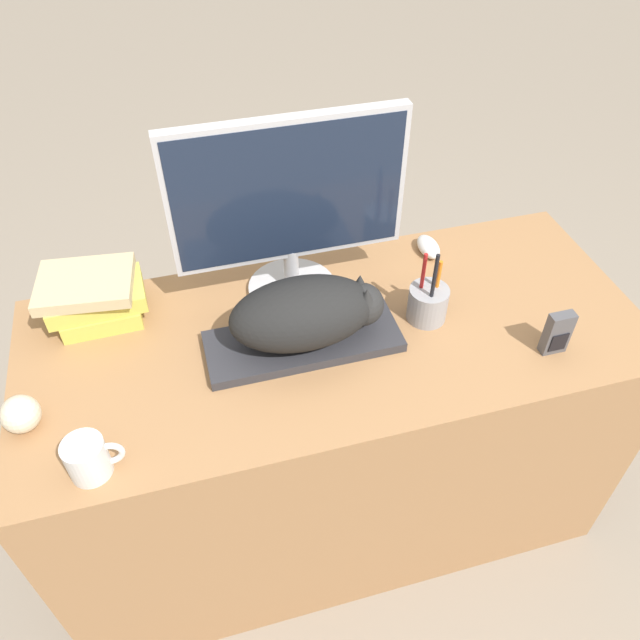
% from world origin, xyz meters
% --- Properties ---
extents(ground_plane, '(12.00, 12.00, 0.00)m').
position_xyz_m(ground_plane, '(0.00, 0.00, 0.00)').
color(ground_plane, gray).
extents(desk, '(1.45, 0.62, 0.78)m').
position_xyz_m(desk, '(0.00, 0.31, 0.39)').
color(desk, '#9E7047').
rests_on(desk, ground_plane).
extents(keyboard, '(0.44, 0.16, 0.02)m').
position_xyz_m(keyboard, '(-0.08, 0.29, 0.79)').
color(keyboard, '#2D2D33').
rests_on(keyboard, desk).
extents(cat, '(0.35, 0.18, 0.15)m').
position_xyz_m(cat, '(-0.07, 0.29, 0.87)').
color(cat, black).
rests_on(cat, keyboard).
extents(monitor, '(0.53, 0.22, 0.46)m').
position_xyz_m(monitor, '(-0.06, 0.48, 1.03)').
color(monitor, '#B7B7BC').
rests_on(monitor, desk).
extents(computer_mouse, '(0.05, 0.10, 0.04)m').
position_xyz_m(computer_mouse, '(0.32, 0.53, 0.79)').
color(computer_mouse, silver).
rests_on(computer_mouse, desk).
extents(coffee_mug, '(0.11, 0.08, 0.08)m').
position_xyz_m(coffee_mug, '(-0.55, 0.07, 0.82)').
color(coffee_mug, silver).
rests_on(coffee_mug, desk).
extents(pen_cup, '(0.09, 0.09, 0.20)m').
position_xyz_m(pen_cup, '(0.22, 0.30, 0.82)').
color(pen_cup, '#939399').
rests_on(pen_cup, desk).
extents(baseball, '(0.08, 0.08, 0.08)m').
position_xyz_m(baseball, '(-0.68, 0.22, 0.81)').
color(baseball, beige).
rests_on(baseball, desk).
extents(phone, '(0.06, 0.03, 0.11)m').
position_xyz_m(phone, '(0.45, 0.12, 0.83)').
color(phone, '#4C4C51').
rests_on(phone, desk).
extents(book_stack, '(0.24, 0.19, 0.11)m').
position_xyz_m(book_stack, '(-0.52, 0.51, 0.83)').
color(book_stack, '#CCC14C').
rests_on(book_stack, desk).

